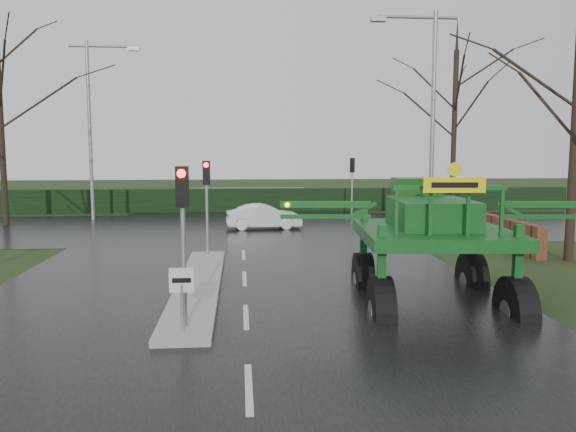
{
  "coord_description": "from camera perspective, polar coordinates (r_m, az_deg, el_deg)",
  "views": [
    {
      "loc": [
        -0.11,
        -12.7,
        3.79
      ],
      "look_at": [
        1.26,
        3.23,
        2.0
      ],
      "focal_mm": 35.0,
      "sensor_mm": 36.0,
      "label": 1
    }
  ],
  "objects": [
    {
      "name": "brick_wall",
      "position": [
        30.77,
        15.3,
        0.2
      ],
      "size": [
        0.4,
        20.0,
        1.2
      ],
      "primitive_type": "cube",
      "color": "#592D1E",
      "rests_on": "ground"
    },
    {
      "name": "street_light_left_far",
      "position": [
        33.76,
        -19.04,
        9.77
      ],
      "size": [
        3.85,
        0.3,
        10.0
      ],
      "color": "gray",
      "rests_on": "ground"
    },
    {
      "name": "hedge_row",
      "position": [
        36.83,
        -4.72,
        1.62
      ],
      "size": [
        44.0,
        0.9,
        1.5
      ],
      "primitive_type": "cube",
      "color": "black",
      "rests_on": "ground"
    },
    {
      "name": "traffic_signal_mid",
      "position": [
        20.27,
        -8.27,
        2.92
      ],
      "size": [
        0.26,
        0.33,
        3.52
      ],
      "color": "gray",
      "rests_on": "ground"
    },
    {
      "name": "traffic_signal_near",
      "position": [
        11.82,
        -10.65,
        0.45
      ],
      "size": [
        0.26,
        0.33,
        3.52
      ],
      "color": "gray",
      "rests_on": "ground"
    },
    {
      "name": "white_sedan",
      "position": [
        28.22,
        -2.46,
        -1.34
      ],
      "size": [
        3.83,
        1.52,
        1.24
      ],
      "primitive_type": "imported",
      "rotation": [
        0.0,
        0.0,
        1.63
      ],
      "color": "silver",
      "rests_on": "ground"
    },
    {
      "name": "road_main",
      "position": [
        23.02,
        -4.57,
        -3.1
      ],
      "size": [
        14.0,
        80.0,
        0.02
      ],
      "primitive_type": "cube",
      "color": "black",
      "rests_on": "ground"
    },
    {
      "name": "crop_sprayer",
      "position": [
        13.49,
        9.41,
        -0.82
      ],
      "size": [
        7.99,
        5.28,
        4.48
      ],
      "rotation": [
        0.0,
        0.0,
        -0.09
      ],
      "color": "black",
      "rests_on": "ground"
    },
    {
      "name": "road_cross",
      "position": [
        28.95,
        -4.64,
        -1.15
      ],
      "size": [
        80.0,
        12.0,
        0.02
      ],
      "primitive_type": "cube",
      "color": "black",
      "rests_on": "ground"
    },
    {
      "name": "tree_right_far",
      "position": [
        36.27,
        16.58,
        10.4
      ],
      "size": [
        7.0,
        7.0,
        12.05
      ],
      "color": "black",
      "rests_on": "ground"
    },
    {
      "name": "street_light_right",
      "position": [
        26.16,
        13.89,
        11.02
      ],
      "size": [
        3.85,
        0.3,
        10.0
      ],
      "color": "gray",
      "rests_on": "ground"
    },
    {
      "name": "traffic_signal_far",
      "position": [
        33.4,
        6.53,
        4.28
      ],
      "size": [
        0.26,
        0.33,
        3.52
      ],
      "rotation": [
        0.0,
        0.0,
        3.14
      ],
      "color": "gray",
      "rests_on": "ground"
    },
    {
      "name": "median_island",
      "position": [
        16.18,
        -9.05,
        -6.93
      ],
      "size": [
        1.2,
        10.0,
        0.16
      ],
      "primitive_type": "cube",
      "color": "gray",
      "rests_on": "ground"
    },
    {
      "name": "ground",
      "position": [
        13.26,
        -4.29,
        -10.24
      ],
      "size": [
        140.0,
        140.0,
        0.0
      ],
      "primitive_type": "plane",
      "color": "black",
      "rests_on": "ground"
    },
    {
      "name": "keep_left_sign",
      "position": [
        11.59,
        -10.74,
        -7.36
      ],
      "size": [
        0.5,
        0.07,
        1.35
      ],
      "color": "gray",
      "rests_on": "ground"
    }
  ]
}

